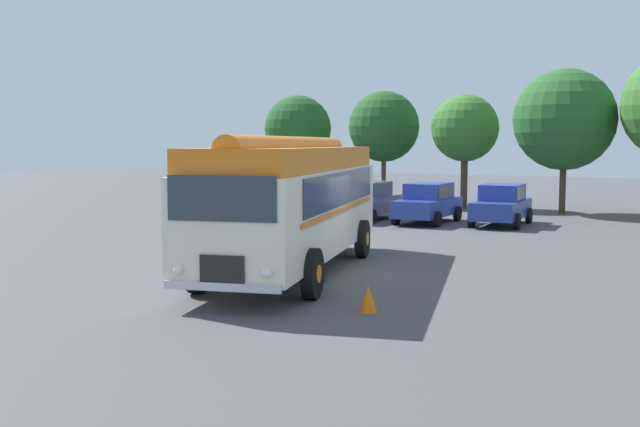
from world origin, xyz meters
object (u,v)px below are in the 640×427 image
at_px(car_mid_right, 502,204).
at_px(box_van, 321,186).
at_px(vintage_bus, 292,199).
at_px(car_near_left, 366,201).
at_px(car_mid_left, 428,203).
at_px(traffic_cone, 368,298).

xyz_separation_m(car_mid_right, box_van, (-8.49, 0.41, 0.52)).
relative_size(vintage_bus, car_near_left, 2.47).
bearing_deg(vintage_bus, car_mid_left, 94.70).
bearing_deg(car_mid_left, traffic_cone, -73.95).
height_order(vintage_bus, car_near_left, vintage_bus).
relative_size(vintage_bus, car_mid_right, 2.43).
xyz_separation_m(car_mid_left, car_mid_right, (2.94, 0.57, 0.00)).
relative_size(car_near_left, box_van, 0.71).
relative_size(car_near_left, traffic_cone, 7.64).
height_order(car_mid_left, traffic_cone, car_mid_left).
height_order(car_mid_right, traffic_cone, car_mid_right).
bearing_deg(traffic_cone, car_near_left, 114.82).
xyz_separation_m(vintage_bus, box_van, (-6.63, 14.01, -0.53)).
bearing_deg(car_mid_left, vintage_bus, -85.30).
height_order(vintage_bus, traffic_cone, vintage_bus).
xyz_separation_m(vintage_bus, car_mid_right, (1.87, 13.60, -1.05)).
bearing_deg(traffic_cone, vintage_bus, 138.19).
bearing_deg(car_mid_right, car_near_left, -172.61).
bearing_deg(car_mid_right, car_mid_left, -169.11).
bearing_deg(vintage_bus, car_mid_right, 82.18).
bearing_deg(car_mid_right, box_van, 177.27).
relative_size(car_near_left, car_mid_left, 1.00).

